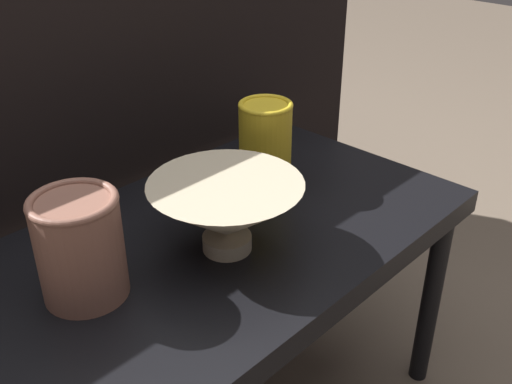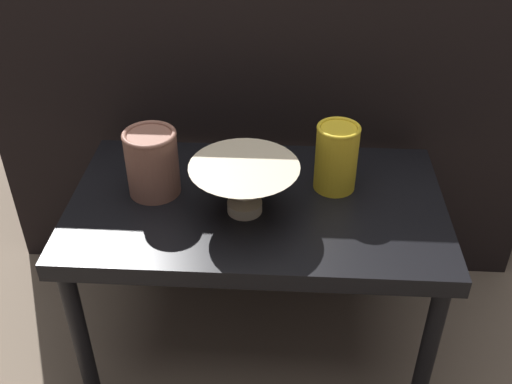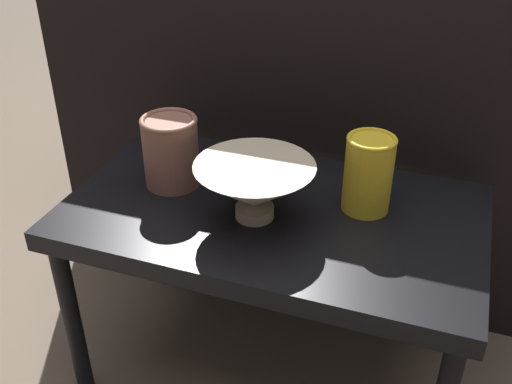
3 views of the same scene
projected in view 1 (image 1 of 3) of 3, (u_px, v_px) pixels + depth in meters
name	position (u px, v px, depth m)	size (l,w,h in m)	color
table	(221.00, 257.00, 0.95)	(0.80, 0.46, 0.44)	black
couch_backdrop	(45.00, 142.00, 1.26)	(1.41, 0.50, 0.85)	black
bowl	(226.00, 211.00, 0.86)	(0.22, 0.22, 0.11)	#C1B293
vase_textured_left	(80.00, 246.00, 0.76)	(0.11, 0.11, 0.15)	brown
vase_colorful_right	(265.00, 143.00, 1.03)	(0.09, 0.09, 0.15)	gold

